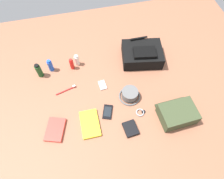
{
  "coord_description": "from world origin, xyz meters",
  "views": [
    {
      "loc": [
        -0.18,
        -0.78,
        1.37
      ],
      "look_at": [
        0.0,
        0.0,
        0.04
      ],
      "focal_mm": 32.69,
      "sensor_mm": 36.0,
      "label": 1
    }
  ],
  "objects": [
    {
      "name": "toothpaste_tube",
      "position": [
        -0.22,
        0.33,
        0.05
      ],
      "size": [
        0.04,
        0.04,
        0.11
      ],
      "color": "white",
      "rests_on": "ground_plane"
    },
    {
      "name": "wallet",
      "position": [
        0.06,
        -0.32,
        0.01
      ],
      "size": [
        0.1,
        0.12,
        0.02
      ],
      "primitive_type": "cube",
      "rotation": [
        0.0,
        0.0,
        0.11
      ],
      "color": "black",
      "rests_on": "ground_plane"
    },
    {
      "name": "shampoo_bottle",
      "position": [
        -0.53,
        0.29,
        0.06
      ],
      "size": [
        0.04,
        0.04,
        0.13
      ],
      "color": "#19471E",
      "rests_on": "ground_plane"
    },
    {
      "name": "paperback_novel",
      "position": [
        -0.46,
        -0.21,
        0.01
      ],
      "size": [
        0.17,
        0.2,
        0.02
      ],
      "color": "red",
      "rests_on": "ground_plane"
    },
    {
      "name": "backpack",
      "position": [
        0.32,
        0.27,
        0.06
      ],
      "size": [
        0.36,
        0.31,
        0.14
      ],
      "color": "black",
      "rests_on": "ground_plane"
    },
    {
      "name": "wristwatch",
      "position": [
        0.16,
        -0.22,
        0.01
      ],
      "size": [
        0.07,
        0.06,
        0.01
      ],
      "color": "#99999E",
      "rests_on": "ground_plane"
    },
    {
      "name": "media_player",
      "position": [
        -0.06,
        0.08,
        0.01
      ],
      "size": [
        0.06,
        0.09,
        0.01
      ],
      "color": "#B7B7BC",
      "rests_on": "ground_plane"
    },
    {
      "name": "toiletry_pouch",
      "position": [
        0.41,
        -0.3,
        0.05
      ],
      "size": [
        0.26,
        0.24,
        0.1
      ],
      "color": "#384228",
      "rests_on": "ground_plane"
    },
    {
      "name": "travel_guidebook",
      "position": [
        -0.21,
        -0.22,
        0.01
      ],
      "size": [
        0.13,
        0.21,
        0.02
      ],
      "color": "yellow",
      "rests_on": "ground_plane"
    },
    {
      "name": "bucket_hat",
      "position": [
        0.12,
        -0.07,
        0.03
      ],
      "size": [
        0.16,
        0.16,
        0.07
      ],
      "color": "#5D5D5D",
      "rests_on": "ground_plane"
    },
    {
      "name": "cell_phone",
      "position": [
        -0.07,
        -0.16,
        0.01
      ],
      "size": [
        0.1,
        0.13,
        0.01
      ],
      "color": "black",
      "rests_on": "ground_plane"
    },
    {
      "name": "sunscreen_spray",
      "position": [
        -0.27,
        0.3,
        0.05
      ],
      "size": [
        0.03,
        0.03,
        0.11
      ],
      "color": "red",
      "rests_on": "ground_plane"
    },
    {
      "name": "ground_plane",
      "position": [
        0.0,
        0.0,
        -0.01
      ],
      "size": [
        2.64,
        2.02,
        0.02
      ],
      "primitive_type": "cube",
      "color": "#8E563E",
      "rests_on": "ground"
    },
    {
      "name": "deodorant_spray",
      "position": [
        -0.44,
        0.32,
        0.06
      ],
      "size": [
        0.04,
        0.04,
        0.12
      ],
      "color": "blue",
      "rests_on": "ground_plane"
    },
    {
      "name": "toothbrush",
      "position": [
        -0.34,
        0.1,
        0.01
      ],
      "size": [
        0.16,
        0.05,
        0.02
      ],
      "color": "red",
      "rests_on": "ground_plane"
    }
  ]
}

